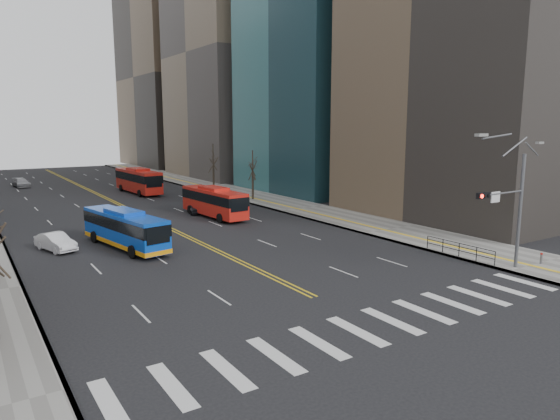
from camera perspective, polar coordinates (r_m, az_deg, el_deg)
name	(u,v)px	position (r m, az deg, el deg)	size (l,w,h in m)	color
ground	(375,326)	(26.01, 10.77, -12.88)	(220.00, 220.00, 0.00)	black
sidewalk_right	(245,194)	(71.71, -4.07, 1.79)	(7.00, 130.00, 0.15)	slate
crosswalk	(375,326)	(26.01, 10.77, -12.86)	(26.70, 4.00, 0.01)	silver
centerline	(102,196)	(74.78, -19.71, 1.52)	(0.55, 100.00, 0.01)	gold
office_towers	(72,34)	(88.47, -22.71, 18.10)	(83.00, 134.00, 58.00)	gray
signal_mast	(508,202)	(36.45, 24.64, 0.84)	(5.37, 0.37, 9.39)	slate
pedestrian_railing	(459,248)	(39.85, 19.80, -4.06)	(0.06, 6.06, 1.02)	black
bollards	(555,266)	(38.36, 28.94, -5.66)	(2.87, 3.17, 0.78)	slate
street_trees	(75,177)	(52.87, -22.39, 3.51)	(35.20, 47.20, 7.60)	#2C221B
blue_bus	(125,228)	(42.41, -17.33, -1.96)	(4.16, 10.99, 3.16)	blue
red_bus_near	(214,200)	(54.47, -7.57, 1.11)	(3.15, 10.54, 3.32)	red
red_bus_far	(138,179)	(75.98, -15.89, 3.40)	(3.48, 11.85, 3.70)	red
car_white	(56,242)	(43.59, -24.26, -3.35)	(1.51, 4.32, 1.42)	white
car_dark_mid	(195,207)	(57.42, -9.65, 0.30)	(1.58, 3.93, 1.34)	black
car_silver	(21,183)	(90.71, -27.47, 2.79)	(1.98, 4.87, 1.41)	#A2A2A7
car_dark_far	(127,174)	(100.97, -17.10, 4.00)	(2.07, 4.49, 1.25)	black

